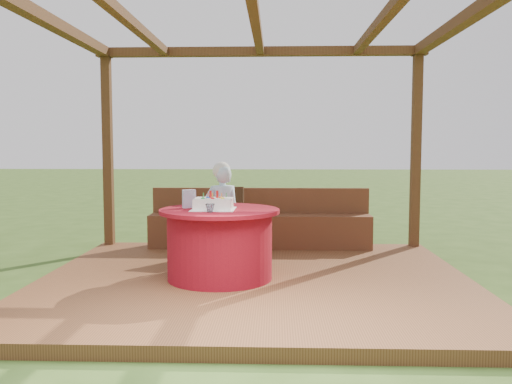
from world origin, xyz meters
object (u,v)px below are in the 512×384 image
chair (225,218)px  gift_bag (189,199)px  table (220,243)px  elderly_woman (222,212)px  bench (260,228)px  drinking_glass (210,208)px  birthday_cake (213,204)px

chair → gift_bag: bearing=-104.1°
table → elderly_woman: 0.82m
bench → elderly_woman: elderly_woman is taller
bench → drinking_glass: drinking_glass is taller
gift_bag → elderly_woman: bearing=49.0°
table → drinking_glass: 0.50m
bench → birthday_cake: 1.95m
table → chair: (-0.06, 1.20, 0.11)m
chair → bench: bearing=54.9°
table → elderly_woman: bearing=94.0°
bench → gift_bag: gift_bag is taller
chair → table: bearing=-87.3°
bench → gift_bag: size_ratio=15.75×
chair → gift_bag: gift_bag is taller
table → gift_bag: size_ratio=6.50×
bench → gift_bag: (-0.70, -1.70, 0.56)m
gift_bag → table: bearing=-35.6°
bench → table: 1.84m
elderly_woman → drinking_glass: (-0.01, -1.07, 0.16)m
table → birthday_cake: (-0.06, -0.04, 0.42)m
chair → birthday_cake: bearing=-90.1°
bench → birthday_cake: birthday_cake is taller
elderly_woman → birthday_cake: 0.84m
chair → birthday_cake: (-0.00, -1.24, 0.31)m
bench → chair: size_ratio=3.46×
table → elderly_woman: elderly_woman is taller
table → drinking_glass: bearing=-102.5°
bench → drinking_glass: 2.19m
bench → table: (-0.36, -1.80, 0.11)m
elderly_woman → table: bearing=-86.0°
gift_bag → bench: bearing=48.7°
table → gift_bag: (-0.33, 0.10, 0.45)m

